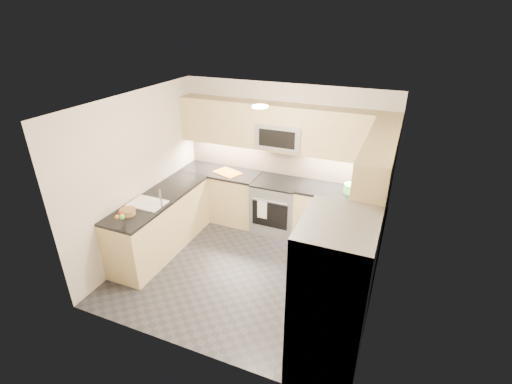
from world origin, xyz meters
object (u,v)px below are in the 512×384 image
gas_range (276,206)px  fruit_basket (128,212)px  microwave (281,135)px  cutting_board (228,173)px  utensil_bowl (352,188)px  refrigerator (331,298)px

gas_range → fruit_basket: bearing=-129.6°
gas_range → microwave: microwave is taller
cutting_board → fruit_basket: (-0.63, -1.87, 0.03)m
microwave → utensil_bowl: bearing=-4.3°
gas_range → refrigerator: refrigerator is taller
gas_range → utensil_bowl: (1.23, 0.03, 0.56)m
microwave → cutting_board: bearing=-171.3°
microwave → cutting_board: microwave is taller
gas_range → refrigerator: 2.86m
refrigerator → cutting_board: size_ratio=3.95×
microwave → cutting_board: size_ratio=1.67×
microwave → refrigerator: bearing=-60.4°
gas_range → cutting_board: 1.05m
microwave → refrigerator: 3.04m
utensil_bowl → cutting_board: size_ratio=0.54×
microwave → cutting_board: 1.20m
refrigerator → microwave: bearing=119.6°
microwave → refrigerator: microwave is taller
microwave → fruit_basket: size_ratio=3.47×
gas_range → cutting_board: cutting_board is taller
utensil_bowl → gas_range: bearing=-178.5°
refrigerator → utensil_bowl: 2.47m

